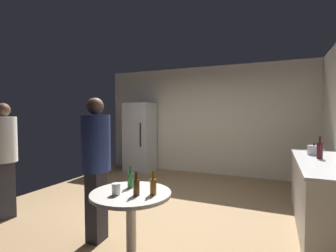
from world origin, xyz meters
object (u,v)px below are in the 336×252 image
refrigerator (140,137)px  person_in_navy_shirt (96,158)px  beer_bottle_green (130,180)px  foreground_table (131,202)px  beer_bottle_brown (136,187)px  kettle (314,150)px  person_in_white_shirt (4,151)px  beer_bottle_amber (153,186)px  plastic_cup_white (116,189)px  wine_bottle_on_counter (320,150)px

refrigerator → person_in_navy_shirt: bearing=-68.1°
beer_bottle_green → foreground_table: bearing=-56.2°
beer_bottle_brown → foreground_table: bearing=148.2°
refrigerator → kettle: refrigerator is taller
refrigerator → foreground_table: 4.16m
refrigerator → person_in_white_shirt: bearing=-94.5°
beer_bottle_amber → person_in_white_shirt: (-2.50, 0.20, 0.16)m
beer_bottle_green → plastic_cup_white: bearing=-90.6°
beer_bottle_amber → person_in_navy_shirt: (-0.87, 0.22, 0.18)m
foreground_table → person_in_white_shirt: 2.30m
beer_bottle_amber → person_in_white_shirt: bearing=175.4°
wine_bottle_on_counter → beer_bottle_green: bearing=-138.8°
foreground_table → person_in_navy_shirt: 0.77m
refrigerator → person_in_white_shirt: refrigerator is taller
beer_bottle_green → person_in_navy_shirt: (-0.55, 0.12, 0.18)m
beer_bottle_green → person_in_white_shirt: bearing=177.5°
foreground_table → beer_bottle_amber: 0.30m
foreground_table → beer_bottle_brown: bearing=-31.8°
wine_bottle_on_counter → plastic_cup_white: 2.77m
beer_bottle_amber → beer_bottle_green: (-0.32, 0.11, 0.00)m
beer_bottle_green → plastic_cup_white: 0.25m
plastic_cup_white → person_in_white_shirt: person_in_white_shirt is taller
foreground_table → plastic_cup_white: 0.22m
beer_bottle_amber → foreground_table: bearing=-175.1°
kettle → wine_bottle_on_counter: (0.03, -0.33, 0.05)m
beer_bottle_brown → person_in_white_shirt: 2.39m
beer_bottle_amber → kettle: bearing=53.2°
wine_bottle_on_counter → beer_bottle_green: (-1.95, -1.71, -0.20)m
foreground_table → beer_bottle_brown: 0.22m
kettle → plastic_cup_white: 3.00m
beer_bottle_green → wine_bottle_on_counter: bearing=41.2°
refrigerator → beer_bottle_brown: size_ratio=7.83×
beer_bottle_green → person_in_white_shirt: (-2.18, 0.10, 0.16)m
plastic_cup_white → person_in_navy_shirt: 0.69m
beer_bottle_amber → person_in_navy_shirt: size_ratio=0.14×
refrigerator → beer_bottle_amber: size_ratio=7.83×
beer_bottle_green → person_in_white_shirt: size_ratio=0.14×
beer_bottle_green → kettle: bearing=46.6°
wine_bottle_on_counter → plastic_cup_white: wine_bottle_on_counter is taller
kettle → plastic_cup_white: (-1.93, -2.29, -0.18)m
kettle → beer_bottle_brown: 2.83m
refrigerator → wine_bottle_on_counter: size_ratio=5.81×
wine_bottle_on_counter → beer_bottle_amber: bearing=-131.9°
kettle → plastic_cup_white: bearing=-130.1°
refrigerator → wine_bottle_on_counter: refrigerator is taller
wine_bottle_on_counter → person_in_white_shirt: (-4.13, -1.61, -0.04)m
refrigerator → kettle: (3.84, -1.47, 0.07)m
refrigerator → beer_bottle_green: refrigerator is taller
refrigerator → person_in_navy_shirt: refrigerator is taller
person_in_navy_shirt → plastic_cup_white: bearing=-36.4°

